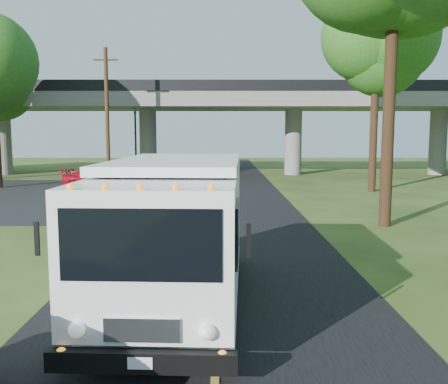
{
  "coord_description": "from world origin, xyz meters",
  "views": [
    {
      "loc": [
        0.1,
        -9.39,
        3.49
      ],
      "look_at": [
        0.17,
        6.39,
        1.6
      ],
      "focal_mm": 40.0,
      "sensor_mm": 36.0,
      "label": 1
    }
  ],
  "objects_px": {
    "traffic_signal": "(136,136)",
    "tree_right_far": "(381,48)",
    "red_sedan": "(98,179)",
    "utility_pole": "(107,116)",
    "step_van": "(175,227)",
    "pedestrian": "(89,203)"
  },
  "relations": [
    {
      "from": "traffic_signal",
      "to": "red_sedan",
      "type": "height_order",
      "value": "traffic_signal"
    },
    {
      "from": "tree_right_far",
      "to": "red_sedan",
      "type": "height_order",
      "value": "tree_right_far"
    },
    {
      "from": "traffic_signal",
      "to": "tree_right_far",
      "type": "distance_m",
      "value": 17.18
    },
    {
      "from": "red_sedan",
      "to": "pedestrian",
      "type": "relative_size",
      "value": 2.55
    },
    {
      "from": "tree_right_far",
      "to": "step_van",
      "type": "relative_size",
      "value": 1.55
    },
    {
      "from": "red_sedan",
      "to": "tree_right_far",
      "type": "bearing_deg",
      "value": -85.09
    },
    {
      "from": "traffic_signal",
      "to": "utility_pole",
      "type": "xyz_separation_m",
      "value": [
        -1.5,
        -2.0,
        1.4
      ]
    },
    {
      "from": "utility_pole",
      "to": "red_sedan",
      "type": "bearing_deg",
      "value": -90.76
    },
    {
      "from": "traffic_signal",
      "to": "utility_pole",
      "type": "relative_size",
      "value": 0.58
    },
    {
      "from": "tree_right_far",
      "to": "traffic_signal",
      "type": "bearing_deg",
      "value": 157.93
    },
    {
      "from": "tree_right_far",
      "to": "step_van",
      "type": "xyz_separation_m",
      "value": [
        -10.05,
        -19.38,
        -6.71
      ]
    },
    {
      "from": "red_sedan",
      "to": "traffic_signal",
      "type": "bearing_deg",
      "value": -8.2
    },
    {
      "from": "pedestrian",
      "to": "traffic_signal",
      "type": "bearing_deg",
      "value": -51.3
    },
    {
      "from": "utility_pole",
      "to": "red_sedan",
      "type": "xyz_separation_m",
      "value": [
        -0.04,
        -2.9,
        -3.97
      ]
    },
    {
      "from": "traffic_signal",
      "to": "pedestrian",
      "type": "bearing_deg",
      "value": -86.25
    },
    {
      "from": "tree_right_far",
      "to": "red_sedan",
      "type": "distance_m",
      "value": 18.46
    },
    {
      "from": "step_van",
      "to": "red_sedan",
      "type": "height_order",
      "value": "step_van"
    },
    {
      "from": "step_van",
      "to": "tree_right_far",
      "type": "bearing_deg",
      "value": 65.17
    },
    {
      "from": "step_van",
      "to": "pedestrian",
      "type": "height_order",
      "value": "step_van"
    },
    {
      "from": "utility_pole",
      "to": "pedestrian",
      "type": "distance_m",
      "value": 15.49
    },
    {
      "from": "utility_pole",
      "to": "step_van",
      "type": "xyz_separation_m",
      "value": [
        6.66,
        -23.54,
        -3.0
      ]
    },
    {
      "from": "tree_right_far",
      "to": "pedestrian",
      "type": "xyz_separation_m",
      "value": [
        -14.1,
        -10.64,
        -7.46
      ]
    }
  ]
}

